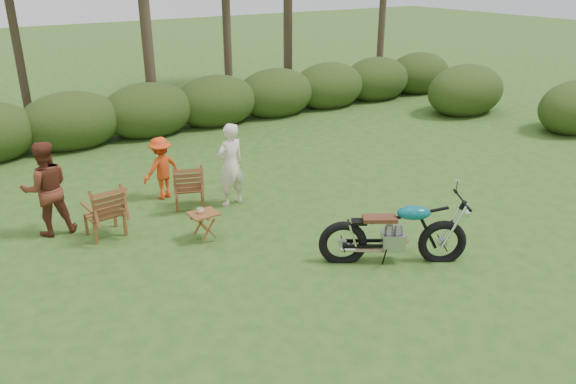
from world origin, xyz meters
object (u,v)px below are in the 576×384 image
motorcycle (391,261)px  adult_a (232,204)px  cup (200,211)px  child (164,197)px  lawn_chair_right (190,207)px  lawn_chair_left (107,235)px  side_table (204,226)px  adult_b (54,233)px

motorcycle → adult_a: (-1.08, 3.32, 0.00)m
motorcycle → adult_a: bearing=139.5°
cup → child: child is taller
cup → lawn_chair_right: bearing=74.5°
lawn_chair_left → side_table: side_table is taller
adult_a → adult_b: bearing=-21.3°
adult_b → lawn_chair_left: bearing=145.3°
lawn_chair_left → adult_b: 0.95m
lawn_chair_left → side_table: bearing=135.9°
adult_a → cup: bearing=32.5°
side_table → adult_a: (1.07, 1.08, -0.25)m
side_table → adult_b: (-2.09, 1.65, -0.25)m
lawn_chair_left → adult_b: (-0.75, 0.59, 0.00)m
cup → child: bearing=86.4°
side_table → child: (0.09, 2.12, -0.25)m
adult_b → motorcycle: bearing=141.0°
lawn_chair_left → child: size_ratio=0.76×
motorcycle → lawn_chair_left: motorcycle is taller
lawn_chair_left → adult_a: size_ratio=0.59×
motorcycle → child: size_ratio=1.74×
adult_b → side_table: bearing=145.3°
lawn_chair_right → side_table: (-0.34, -1.41, 0.25)m
cup → adult_b: adult_b is taller
side_table → adult_a: size_ratio=0.31×
lawn_chair_right → child: (-0.25, 0.71, 0.00)m
lawn_chair_right → adult_a: 0.80m
lawn_chair_right → child: bearing=-49.2°
adult_b → adult_a: bearing=173.4°
cup → side_table: bearing=-26.0°
lawn_chair_left → child: 1.78m
child → motorcycle: bearing=100.3°
lawn_chair_right → side_table: side_table is taller
side_table → adult_b: size_ratio=0.30×
motorcycle → adult_b: (-4.24, 3.89, 0.00)m
cup → adult_a: (1.12, 1.06, -0.54)m
motorcycle → lawn_chair_left: 4.81m
adult_b → lawn_chair_right: bearing=177.8°
lawn_chair_right → adult_b: adult_b is taller
lawn_chair_left → child: bearing=-149.5°
motorcycle → adult_a: 3.49m
lawn_chair_right → cup: 1.54m
side_table → cup: bearing=154.0°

